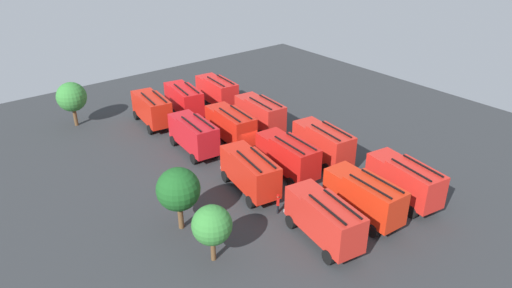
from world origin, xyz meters
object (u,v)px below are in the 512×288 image
(fire_truck_2, at_px, (260,113))
(fire_truck_9, at_px, (250,171))
(fire_truck_1, at_px, (323,142))
(fire_truck_8, at_px, (324,218))
(fire_truck_4, at_px, (364,195))
(firefighter_2, at_px, (260,149))
(traffic_cone_2, at_px, (286,140))
(fire_truck_3, at_px, (217,91))
(fire_truck_5, at_px, (288,155))
(tree_1, at_px, (178,190))
(firefighter_4, at_px, (316,162))
(firefighter_3, at_px, (278,203))
(tree_0, at_px, (212,225))
(traffic_cone_0, at_px, (270,182))
(fire_truck_6, at_px, (231,124))
(firefighter_1, at_px, (277,114))
(fire_truck_7, at_px, (184,99))
(fire_truck_11, at_px, (152,108))
(firefighter_0, at_px, (422,184))
(fire_truck_0, at_px, (404,179))
(tree_2, at_px, (72,97))
(fire_truck_10, at_px, (193,134))
(traffic_cone_1, at_px, (191,101))

(fire_truck_2, xyz_separation_m, fire_truck_9, (-9.76, 9.06, 0.00))
(fire_truck_1, xyz_separation_m, fire_truck_8, (-9.06, 9.24, 0.00))
(fire_truck_4, relative_size, firefighter_2, 4.13)
(fire_truck_4, bearing_deg, traffic_cone_2, -13.21)
(fire_truck_3, relative_size, fire_truck_5, 1.00)
(fire_truck_1, relative_size, tree_1, 1.39)
(fire_truck_3, height_order, firefighter_4, fire_truck_3)
(fire_truck_5, distance_m, firefighter_3, 6.59)
(tree_0, distance_m, traffic_cone_0, 11.45)
(fire_truck_6, xyz_separation_m, fire_truck_9, (-9.23, 4.53, 0.00))
(fire_truck_3, relative_size, firefighter_1, 4.52)
(fire_truck_7, xyz_separation_m, fire_truck_11, (-0.26, 4.49, 0.00))
(tree_0, bearing_deg, fire_truck_1, -71.78)
(fire_truck_9, distance_m, tree_0, 9.62)
(tree_1, bearing_deg, traffic_cone_0, -87.22)
(fire_truck_4, distance_m, firefighter_4, 8.37)
(fire_truck_11, distance_m, firefighter_0, 30.98)
(fire_truck_4, relative_size, firefighter_4, 4.19)
(fire_truck_9, bearing_deg, fire_truck_0, -125.38)
(traffic_cone_2, bearing_deg, firefighter_1, -31.66)
(fire_truck_2, relative_size, firefighter_3, 4.24)
(fire_truck_8, relative_size, traffic_cone_0, 10.79)
(fire_truck_6, height_order, tree_1, tree_1)
(fire_truck_11, bearing_deg, fire_truck_1, -146.93)
(fire_truck_5, relative_size, tree_2, 1.39)
(fire_truck_6, height_order, traffic_cone_0, fire_truck_6)
(firefighter_4, bearing_deg, traffic_cone_2, 159.48)
(fire_truck_3, relative_size, fire_truck_11, 0.99)
(fire_truck_3, xyz_separation_m, fire_truck_4, (-27.85, 4.57, 0.00))
(fire_truck_4, relative_size, fire_truck_5, 1.00)
(fire_truck_2, height_order, firefighter_1, fire_truck_2)
(firefighter_4, bearing_deg, traffic_cone_0, -101.96)
(firefighter_2, bearing_deg, firefighter_0, 32.17)
(fire_truck_3, relative_size, traffic_cone_2, 9.95)
(fire_truck_6, distance_m, tree_2, 19.16)
(fire_truck_3, relative_size, fire_truck_4, 1.01)
(fire_truck_5, relative_size, firefighter_0, 4.13)
(fire_truck_4, height_order, traffic_cone_2, fire_truck_4)
(fire_truck_5, bearing_deg, firefighter_2, 3.69)
(fire_truck_1, distance_m, fire_truck_10, 13.33)
(fire_truck_2, height_order, fire_truck_10, same)
(fire_truck_4, xyz_separation_m, fire_truck_8, (-0.15, 4.78, 0.00))
(firefighter_0, relative_size, firefighter_1, 1.09)
(fire_truck_3, height_order, fire_truck_5, same)
(fire_truck_0, bearing_deg, tree_1, 72.01)
(fire_truck_10, height_order, firefighter_2, fire_truck_10)
(fire_truck_0, bearing_deg, fire_truck_3, 9.05)
(fire_truck_9, distance_m, traffic_cone_1, 23.01)
(fire_truck_11, distance_m, traffic_cone_0, 19.31)
(fire_truck_2, xyz_separation_m, fire_truck_8, (-18.85, 9.06, 0.00))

